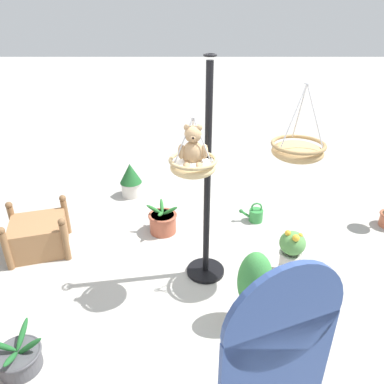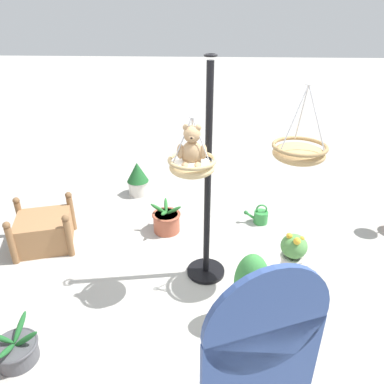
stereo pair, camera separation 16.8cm
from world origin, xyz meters
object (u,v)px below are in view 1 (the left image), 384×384
teddy_bear (193,149)px  potted_plant_trailing_ivy (131,180)px  potted_plant_flowering_red (18,357)px  potted_plant_fern_front (162,221)px  potted_plant_tall_leafy (254,286)px  watering_can (255,215)px  wooden_planter_box (39,234)px  hanging_basket_with_teddy (193,165)px  hanging_basket_left_high (297,150)px  display_pole_central (206,217)px  display_sign_board (277,357)px  potted_plant_bushy_green (291,251)px

teddy_bear → potted_plant_trailing_ivy: size_ratio=0.71×
potted_plant_flowering_red → potted_plant_trailing_ivy: bearing=-98.7°
potted_plant_fern_front → potted_plant_trailing_ivy: (0.59, -1.08, 0.12)m
potted_plant_flowering_red → potted_plant_tall_leafy: (-2.08, -0.53, 0.33)m
potted_plant_flowering_red → watering_can: (-2.41, -2.42, -0.02)m
wooden_planter_box → potted_plant_flowering_red: 1.79m
hanging_basket_with_teddy → hanging_basket_left_high: (-1.02, -0.17, 0.09)m
potted_plant_fern_front → potted_plant_trailing_ivy: potted_plant_trailing_ivy is taller
display_pole_central → potted_plant_trailing_ivy: 2.31m
display_pole_central → potted_plant_flowering_red: display_pole_central is taller
display_sign_board → watering_can: display_sign_board is taller
display_pole_central → potted_plant_flowering_red: bearing=37.7°
wooden_planter_box → potted_plant_trailing_ivy: bearing=-122.4°
potted_plant_bushy_green → display_sign_board: 2.13m
potted_plant_fern_front → potted_plant_tall_leafy: (-0.99, 1.61, 0.28)m
hanging_basket_left_high → potted_plant_flowering_red: bearing=25.5°
display_pole_central → wooden_planter_box: display_pole_central is taller
display_pole_central → potted_plant_bushy_green: bearing=179.2°
teddy_bear → potted_plant_tall_leafy: bearing=140.6°
teddy_bear → hanging_basket_left_high: bearing=-169.1°
display_pole_central → potted_plant_tall_leafy: size_ratio=2.94×
potted_plant_flowering_red → potted_plant_tall_leafy: 2.17m
wooden_planter_box → display_sign_board: display_sign_board is taller
potted_plant_tall_leafy → wooden_planter_box: bearing=-25.4°
display_pole_central → potted_plant_tall_leafy: (-0.43, 0.75, -0.31)m
potted_plant_fern_front → potted_plant_tall_leafy: potted_plant_tall_leafy is taller
teddy_bear → potted_plant_tall_leafy: size_ratio=0.48×
display_pole_central → hanging_basket_left_high: (-0.87, 0.08, 0.81)m
hanging_basket_with_teddy → potted_plant_tall_leafy: hanging_basket_with_teddy is taller
teddy_bear → potted_plant_bushy_green: teddy_bear is taller
wooden_planter_box → potted_plant_trailing_ivy: size_ratio=1.58×
watering_can → potted_plant_bushy_green: bearing=100.5°
hanging_basket_with_teddy → potted_plant_fern_front: size_ratio=1.21×
hanging_basket_left_high → potted_plant_tall_leafy: bearing=57.1°
hanging_basket_left_high → potted_plant_trailing_ivy: bearing=-45.0°
hanging_basket_with_teddy → potted_plant_trailing_ivy: hanging_basket_with_teddy is taller
hanging_basket_left_high → watering_can: hanging_basket_left_high is taller
wooden_planter_box → potted_plant_bushy_green: 3.12m
hanging_basket_with_teddy → potted_plant_tall_leafy: (-0.58, 0.50, -1.03)m
potted_plant_bushy_green → potted_plant_trailing_ivy: (2.13, -1.96, -0.02)m
potted_plant_tall_leafy → potted_plant_bushy_green: bearing=-126.6°
potted_plant_trailing_ivy → display_sign_board: size_ratio=0.34×
potted_plant_flowering_red → watering_can: potted_plant_flowering_red is taller
potted_plant_flowering_red → display_sign_board: (-2.00, 0.66, 0.85)m
wooden_planter_box → potted_plant_tall_leafy: bearing=154.6°
hanging_basket_with_teddy → potted_plant_flowering_red: (1.50, 1.02, -1.35)m
watering_can → wooden_planter_box: bearing=13.6°
teddy_bear → potted_plant_bushy_green: size_ratio=0.67×
wooden_planter_box → potted_plant_tall_leafy: size_ratio=1.07×
potted_plant_flowering_red → potted_plant_bushy_green: bearing=-154.4°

